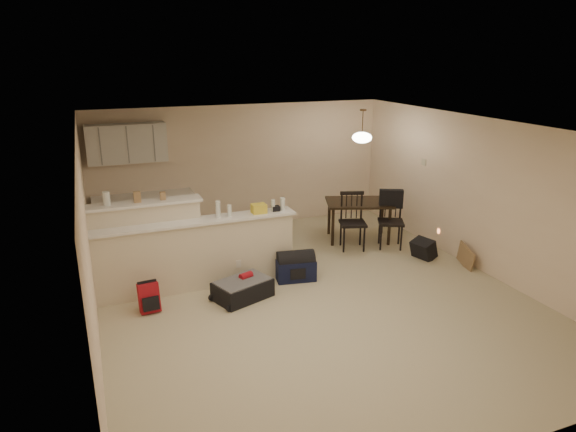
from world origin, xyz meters
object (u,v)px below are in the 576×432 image
dining_table (359,206)px  dining_chair_near (353,222)px  red_backpack (149,298)px  suitcase (243,289)px  navy_duffel (296,270)px  pendant_lamp (362,137)px  black_daypack (424,249)px  dining_chair_far (391,221)px

dining_table → dining_chair_near: bearing=-110.6°
red_backpack → suitcase: bearing=-8.8°
dining_table → suitcase: (-2.80, -1.59, -0.54)m
dining_table → red_backpack: 4.42m
dining_table → navy_duffel: 2.29m
dining_table → pendant_lamp: bearing=19.9°
red_backpack → navy_duffel: red_backpack is taller
red_backpack → black_daypack: (4.74, 0.22, -0.04)m
dining_table → pendant_lamp: pendant_lamp is taller
dining_chair_near → suitcase: bearing=-136.4°
navy_duffel → dining_chair_far: bearing=27.1°
dining_chair_far → navy_duffel: bearing=-136.1°
dining_table → pendant_lamp: 1.32m
dining_chair_near → navy_duffel: 1.76m
dining_chair_far → navy_duffel: 2.31m
dining_chair_far → dining_table: bearing=147.0°
black_daypack → red_backpack: bearing=77.8°
pendant_lamp → navy_duffel: 2.88m
dining_chair_far → dining_chair_near: bearing=-168.7°
red_backpack → black_daypack: 4.75m
suitcase → black_daypack: black_daypack is taller
pendant_lamp → black_daypack: 2.31m
dining_table → black_daypack: dining_table is taller
dining_chair_near → dining_table: bearing=67.4°
dining_chair_far → navy_duffel: (-2.18, -0.69, -0.35)m
dining_chair_near → black_daypack: dining_chair_near is taller
dining_table → navy_duffel: (-1.83, -1.27, -0.50)m
pendant_lamp → black_daypack: bearing=-64.6°
suitcase → red_backpack: red_backpack is taller
red_backpack → black_daypack: bearing=-2.1°
dining_chair_near → suitcase: (-2.46, -1.18, -0.39)m
navy_duffel → pendant_lamp: bearing=44.4°
suitcase → black_daypack: bearing=-14.8°
dining_table → navy_duffel: dining_table is taller
dining_table → red_backpack: (-4.14, -1.49, -0.46)m
pendant_lamp → dining_chair_near: 1.56m
navy_duffel → black_daypack: size_ratio=1.64×
suitcase → dining_chair_near: bearing=5.7°
dining_table → dining_chair_far: size_ratio=1.37×
dining_chair_far → black_daypack: size_ratio=2.76×
dining_table → black_daypack: (0.60, -1.27, -0.51)m
dining_table → pendant_lamp: (0.00, 0.00, 1.32)m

